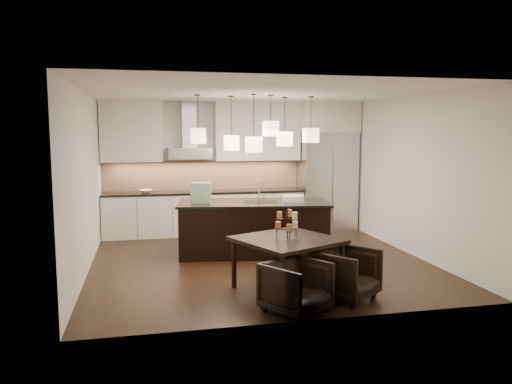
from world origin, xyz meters
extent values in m
cube|color=black|center=(0.00, 0.00, -0.01)|extent=(5.50, 5.50, 0.02)
cube|color=white|center=(0.00, 0.00, 2.81)|extent=(5.50, 5.50, 0.02)
cube|color=silver|center=(0.00, 2.76, 1.40)|extent=(5.50, 0.02, 2.80)
cube|color=silver|center=(0.00, -2.76, 1.40)|extent=(5.50, 0.02, 2.80)
cube|color=silver|center=(-2.76, 0.00, 1.40)|extent=(0.02, 5.50, 2.80)
cube|color=silver|center=(2.76, 0.00, 1.40)|extent=(0.02, 5.50, 2.80)
cube|color=#B7B7BA|center=(2.10, 2.38, 1.07)|extent=(1.20, 0.72, 2.15)
cube|color=silver|center=(2.10, 2.38, 2.47)|extent=(1.26, 0.72, 0.65)
cube|color=silver|center=(-0.62, 2.43, 0.44)|extent=(4.21, 0.62, 0.88)
cube|color=black|center=(-0.62, 2.43, 0.90)|extent=(4.21, 0.66, 0.04)
cube|color=#D9A981|center=(-0.62, 2.73, 1.24)|extent=(4.21, 0.02, 0.63)
cube|color=silver|center=(-2.10, 2.57, 2.17)|extent=(1.25, 0.35, 1.25)
cube|color=silver|center=(0.55, 2.57, 2.17)|extent=(1.85, 0.35, 1.25)
cube|color=#B7B7BA|center=(-0.93, 2.48, 1.72)|extent=(0.90, 0.52, 0.24)
cube|color=#B7B7BA|center=(-0.93, 2.59, 2.32)|extent=(0.30, 0.28, 0.96)
imported|color=silver|center=(-1.84, 2.38, 0.95)|extent=(0.29, 0.29, 0.06)
cube|color=black|center=(0.01, 0.48, 0.45)|extent=(2.69, 1.42, 0.90)
cube|color=black|center=(0.01, 0.48, 0.92)|extent=(2.79, 1.51, 0.04)
cube|color=#276736|center=(-0.90, 0.59, 1.12)|extent=(0.37, 0.24, 0.35)
cube|color=silver|center=(0.72, 0.37, 0.99)|extent=(0.38, 0.30, 0.10)
cylinder|color=beige|center=(0.16, -1.56, 0.90)|extent=(0.10, 0.10, 0.10)
cylinder|color=orange|center=(-0.07, -1.53, 0.90)|extent=(0.10, 0.10, 0.10)
cylinder|color=#A65D31|center=(0.03, -1.75, 0.90)|extent=(0.10, 0.10, 0.10)
cylinder|color=orange|center=(0.10, -1.49, 1.06)|extent=(0.10, 0.10, 0.10)
cylinder|color=#A65D31|center=(-0.08, -1.65, 1.06)|extent=(0.10, 0.10, 0.10)
cylinder|color=beige|center=(0.11, -1.72, 1.06)|extent=(0.10, 0.10, 0.10)
imported|color=black|center=(-0.09, -2.47, 0.32)|extent=(0.95, 0.96, 0.63)
imported|color=black|center=(0.69, -2.12, 0.33)|extent=(1.01, 1.02, 0.67)
cube|color=#F9E3D0|center=(-0.94, 0.52, 2.10)|extent=(0.24, 0.24, 0.26)
cube|color=#F9E3D0|center=(-0.34, 0.69, 1.98)|extent=(0.24, 0.24, 0.26)
cube|color=#F9E3D0|center=(0.29, 0.33, 2.23)|extent=(0.24, 0.24, 0.26)
cube|color=#F9E3D0|center=(0.66, 0.78, 2.04)|extent=(0.24, 0.24, 0.26)
cube|color=#F9E3D0|center=(1.08, 0.53, 2.11)|extent=(0.24, 0.24, 0.26)
cube|color=#F9E3D0|center=(-0.05, 0.15, 1.96)|extent=(0.24, 0.24, 0.26)
camera|label=1|loc=(-1.82, -8.06, 2.19)|focal=35.00mm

